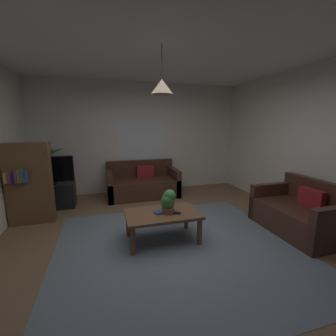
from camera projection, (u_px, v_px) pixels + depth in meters
floor at (174, 242)px, 3.34m from camera, size 5.07×5.55×0.02m
rug at (178, 248)px, 3.15m from camera, size 3.30×3.05×0.01m
wall_back at (140, 138)px, 5.73m from camera, size 5.19×0.06×2.70m
wall_right at (320, 145)px, 3.79m from camera, size 0.06×5.55×2.70m
ceiling at (175, 42)px, 2.82m from camera, size 5.07×5.55×0.02m
window_pane at (141, 143)px, 5.72m from camera, size 1.18×0.01×1.13m
couch_under_window at (143, 185)px, 5.43m from camera, size 1.65×0.86×0.82m
couch_right_side at (300, 215)px, 3.62m from camera, size 0.86×1.34×0.82m
coffee_table at (163, 217)px, 3.31m from camera, size 1.07×0.65×0.43m
book_on_table_0 at (160, 212)px, 3.28m from camera, size 0.18×0.14×0.03m
remote_on_table_0 at (175, 212)px, 3.29m from camera, size 0.14×0.16×0.02m
remote_on_table_1 at (171, 212)px, 3.30m from camera, size 0.10×0.17×0.02m
potted_plant_on_table at (168, 201)px, 3.27m from camera, size 0.22×0.22×0.35m
tv_stand at (52, 196)px, 4.66m from camera, size 0.90×0.44×0.50m
tv at (49, 170)px, 4.53m from camera, size 0.93×0.16×0.57m
potted_palm_corner at (49, 175)px, 5.01m from camera, size 0.81×0.84×1.43m
bookshelf_corner at (29, 184)px, 3.85m from camera, size 0.70×0.31×1.40m
pendant_lamp at (162, 87)px, 2.96m from camera, size 0.29×0.29×0.61m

